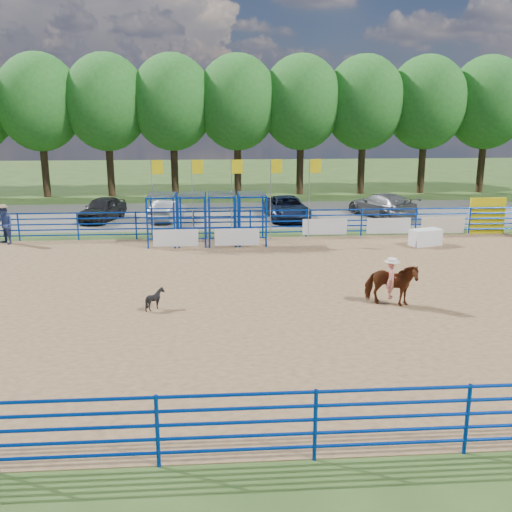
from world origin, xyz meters
name	(u,v)px	position (x,y,z in m)	size (l,w,h in m)	color
ground	(267,297)	(0.00, 0.00, 0.00)	(120.00, 120.00, 0.00)	#425F26
arena_dirt	(267,297)	(0.00, 0.00, 0.01)	(30.00, 20.00, 0.02)	#9B774D
gravel_strip	(244,214)	(0.00, 17.00, 0.01)	(40.00, 10.00, 0.01)	#68665C
announcer_table	(425,237)	(8.65, 7.54, 0.43)	(1.54, 0.72, 0.82)	white
horse_and_rider	(391,282)	(4.17, -1.24, 0.87)	(1.98, 1.41, 2.34)	#662F14
calf	(155,299)	(-3.94, -1.07, 0.39)	(0.59, 0.66, 0.73)	black
spectator_cowboy	(4,225)	(-12.47, 9.38, 1.01)	(1.19, 1.16, 1.99)	navy
car_a	(102,209)	(-8.78, 15.56, 0.73)	(1.71, 4.24, 1.44)	black
car_b	(168,210)	(-4.79, 15.36, 0.65)	(1.35, 3.86, 1.27)	gray
car_c	(287,208)	(2.61, 15.20, 0.71)	(2.34, 5.07, 1.41)	#141B32
car_d	(382,205)	(8.75, 15.64, 0.76)	(2.10, 5.16, 1.50)	#515154
perimeter_fence	(268,277)	(0.00, 0.00, 0.75)	(30.10, 20.10, 1.50)	#0732AA
chute_assembly	(214,219)	(-1.90, 8.84, 1.26)	(19.32, 2.41, 4.20)	#0732AA
treeline	(237,98)	(0.00, 26.00, 7.53)	(56.40, 6.40, 11.24)	#3F2B19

